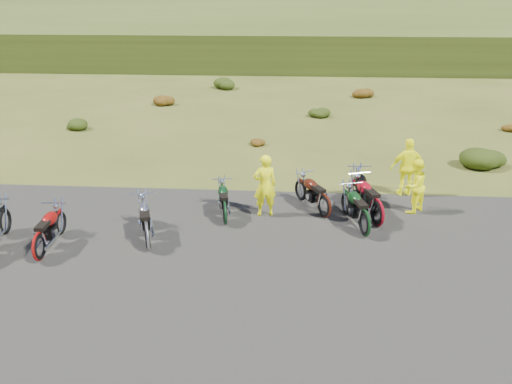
{
  "coord_description": "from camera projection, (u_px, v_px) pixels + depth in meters",
  "views": [
    {
      "loc": [
        1.0,
        -11.15,
        6.19
      ],
      "look_at": [
        0.14,
        1.47,
        1.02
      ],
      "focal_mm": 35.0,
      "sensor_mm": 36.0,
      "label": 1
    }
  ],
  "objects": [
    {
      "name": "shrub_6",
      "position": [
        362.0,
        91.0,
        30.51
      ],
      "size": [
        1.3,
        1.3,
        0.77
      ],
      "primitive_type": "ellipsoid",
      "color": "#5E270B",
      "rests_on": "ground"
    },
    {
      "name": "motorcycle_2",
      "position": [
        225.0,
        225.0,
        14.11
      ],
      "size": [
        0.98,
        1.98,
        0.99
      ],
      "primitive_type": null,
      "rotation": [
        0.0,
        0.0,
        1.76
      ],
      "color": "black",
      "rests_on": "ground"
    },
    {
      "name": "motorcycle_6",
      "position": [
        376.0,
        226.0,
        14.01
      ],
      "size": [
        1.4,
        2.35,
        1.17
      ],
      "primitive_type": null,
      "rotation": [
        0.0,
        0.0,
        1.89
      ],
      "color": "maroon",
      "rests_on": "ground"
    },
    {
      "name": "motorcycle_3",
      "position": [
        149.0,
        250.0,
        12.76
      ],
      "size": [
        1.35,
        2.22,
        1.1
      ],
      "primitive_type": null,
      "rotation": [
        0.0,
        0.0,
        1.9
      ],
      "color": "#9F9FA3",
      "rests_on": "ground"
    },
    {
      "name": "hill_slope",
      "position": [
        283.0,
        45.0,
        58.88
      ],
      "size": [
        300.0,
        45.97,
        9.37
      ],
      "primitive_type": null,
      "rotation": [
        0.14,
        0.0,
        0.0
      ],
      "color": "#384416",
      "rests_on": "ground"
    },
    {
      "name": "shrub_7",
      "position": [
        485.0,
        155.0,
        18.56
      ],
      "size": [
        1.56,
        1.56,
        0.92
      ],
      "primitive_type": "ellipsoid",
      "color": "black",
      "rests_on": "ground"
    },
    {
      "name": "shrub_8",
      "position": [
        507.0,
        126.0,
        23.36
      ],
      "size": [
        0.77,
        0.77,
        0.45
      ],
      "primitive_type": "ellipsoid",
      "color": "#5E270B",
      "rests_on": "ground"
    },
    {
      "name": "gravel_pad",
      "position": [
        239.0,
        295.0,
        10.86
      ],
      "size": [
        20.0,
        12.0,
        0.04
      ],
      "primitive_type": "cube",
      "color": "black",
      "rests_on": "ground"
    },
    {
      "name": "shrub_4",
      "position": [
        256.0,
        140.0,
        21.14
      ],
      "size": [
        0.77,
        0.77,
        0.45
      ],
      "primitive_type": "ellipsoid",
      "color": "#5E270B",
      "rests_on": "ground"
    },
    {
      "name": "motorcycle_1",
      "position": [
        42.0,
        260.0,
        12.25
      ],
      "size": [
        0.77,
        2.05,
        1.06
      ],
      "primitive_type": null,
      "rotation": [
        0.0,
        0.0,
        1.62
      ],
      "color": "maroon",
      "rests_on": "ground"
    },
    {
      "name": "motorcycle_7",
      "position": [
        363.0,
        236.0,
        13.44
      ],
      "size": [
        1.2,
        2.2,
        1.1
      ],
      "primitive_type": null,
      "rotation": [
        0.0,
        0.0,
        1.82
      ],
      "color": "black",
      "rests_on": "ground"
    },
    {
      "name": "person_right_b",
      "position": [
        408.0,
        168.0,
        15.77
      ],
      "size": [
        1.14,
        0.59,
        1.86
      ],
      "primitive_type": "imported",
      "rotation": [
        0.0,
        0.0,
        3.27
      ],
      "color": "#FCFD0D",
      "rests_on": "ground"
    },
    {
      "name": "shrub_1",
      "position": [
        76.0,
        123.0,
        23.6
      ],
      "size": [
        1.03,
        1.03,
        0.61
      ],
      "primitive_type": "ellipsoid",
      "color": "black",
      "rests_on": "ground"
    },
    {
      "name": "person_middle",
      "position": [
        265.0,
        186.0,
        14.32
      ],
      "size": [
        0.76,
        0.6,
        1.85
      ],
      "primitive_type": "imported",
      "rotation": [
        0.0,
        0.0,
        3.4
      ],
      "color": "#FCFD0D",
      "rests_on": "ground"
    },
    {
      "name": "ground",
      "position": [
        247.0,
        251.0,
        12.71
      ],
      "size": [
        300.0,
        300.0,
        0.0
      ],
      "primitive_type": "plane",
      "color": "#404918",
      "rests_on": "ground"
    },
    {
      "name": "hill_plateau",
      "position": [
        288.0,
        18.0,
        114.3
      ],
      "size": [
        300.0,
        90.0,
        9.17
      ],
      "primitive_type": "cube",
      "color": "#384416",
      "rests_on": "ground"
    },
    {
      "name": "shrub_5",
      "position": [
        319.0,
        111.0,
        25.82
      ],
      "size": [
        1.03,
        1.03,
        0.61
      ],
      "primitive_type": "ellipsoid",
      "color": "black",
      "rests_on": "ground"
    },
    {
      "name": "shrub_2",
      "position": [
        163.0,
        99.0,
        28.28
      ],
      "size": [
        1.3,
        1.3,
        0.77
      ],
      "primitive_type": "ellipsoid",
      "color": "#5E270B",
      "rests_on": "ground"
    },
    {
      "name": "motorcycle_4",
      "position": [
        323.0,
        218.0,
        14.52
      ],
      "size": [
        1.58,
        2.11,
        1.07
      ],
      "primitive_type": null,
      "rotation": [
        0.0,
        0.0,
        2.08
      ],
      "color": "#42140B",
      "rests_on": "ground"
    },
    {
      "name": "motorcycle_5",
      "position": [
        363.0,
        218.0,
        14.54
      ],
      "size": [
        0.83,
        2.25,
        1.17
      ],
      "primitive_type": null,
      "rotation": [
        0.0,
        0.0,
        1.61
      ],
      "color": "black",
      "rests_on": "ground"
    },
    {
      "name": "shrub_3",
      "position": [
        225.0,
        82.0,
        32.97
      ],
      "size": [
        1.56,
        1.56,
        0.92
      ],
      "primitive_type": "ellipsoid",
      "color": "black",
      "rests_on": "ground"
    },
    {
      "name": "person_right_a",
      "position": [
        414.0,
        187.0,
        14.58
      ],
      "size": [
        1.01,
        0.99,
        1.64
      ],
      "primitive_type": "imported",
      "rotation": [
        0.0,
        0.0,
        3.89
      ],
      "color": "#FCFD0D",
      "rests_on": "ground"
    }
  ]
}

